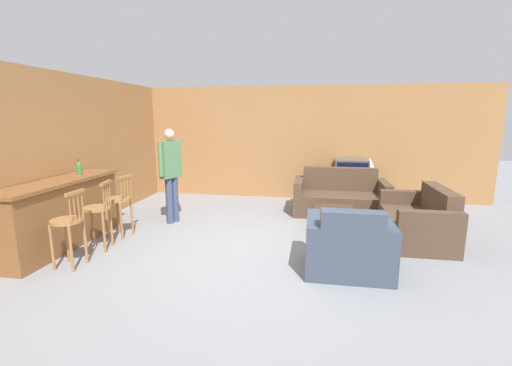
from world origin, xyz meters
TOP-DOWN VIEW (x-y plane):
  - ground_plane at (0.00, 0.00)m, footprint 24.00×24.00m
  - wall_back at (0.00, 3.49)m, footprint 9.40×0.08m
  - wall_left at (-3.15, 1.25)m, footprint 0.08×8.49m
  - bar_counter at (-2.81, -0.25)m, footprint 0.55×2.13m
  - bar_chair_near at (-2.22, -0.86)m, footprint 0.38×0.38m
  - bar_chair_mid at (-2.22, -0.25)m, footprint 0.45×0.45m
  - bar_chair_far at (-2.22, 0.30)m, footprint 0.42×0.42m
  - couch_far at (1.35, 2.29)m, footprint 1.80×0.94m
  - armchair_near at (1.28, -0.40)m, footprint 1.03×0.89m
  - loveseat_right at (2.46, 0.91)m, footprint 0.86×1.49m
  - coffee_table at (1.19, 1.08)m, footprint 0.65×0.94m
  - tv_unit at (1.63, 3.15)m, footprint 1.04×0.48m
  - tv at (1.63, 3.15)m, footprint 0.72×0.50m
  - bottle at (-2.81, 0.22)m, footprint 0.07×0.07m
  - table_lamp at (2.02, 3.15)m, footprint 0.24×0.24m
  - person_by_window at (-1.70, 1.16)m, footprint 0.31×0.48m

SIDE VIEW (x-z plane):
  - ground_plane at x=0.00m, z-range 0.00..0.00m
  - tv_unit at x=1.63m, z-range 0.00..0.51m
  - loveseat_right at x=2.46m, z-range -0.12..0.73m
  - couch_far at x=1.35m, z-range -0.13..0.75m
  - armchair_near at x=1.28m, z-range -0.12..0.74m
  - coffee_table at x=1.19m, z-range 0.13..0.51m
  - bar_counter at x=-2.81m, z-range 0.00..1.01m
  - bar_chair_near at x=-2.22m, z-range 0.04..1.04m
  - bar_chair_mid at x=-2.22m, z-range 0.04..1.04m
  - bar_chair_far at x=-2.22m, z-range 0.04..1.04m
  - tv at x=1.63m, z-range 0.51..0.98m
  - table_lamp at x=2.02m, z-range 0.63..1.14m
  - person_by_window at x=-1.70m, z-range 0.12..1.82m
  - bottle at x=-2.81m, z-range 1.00..1.24m
  - wall_back at x=0.00m, z-range 0.00..2.60m
  - wall_left at x=-3.15m, z-range 0.00..2.60m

